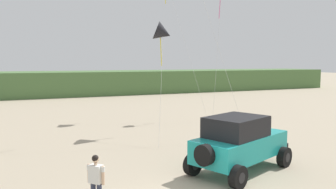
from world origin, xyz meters
name	(u,v)px	position (x,y,z in m)	size (l,w,h in m)	color
dune_ridge	(35,84)	(-3.40, 38.01, 1.55)	(90.00, 8.61, 3.09)	#4C703D
jeep	(240,142)	(3.08, 2.13, 1.20)	(5.00, 3.83, 2.26)	teal
person_watching	(96,179)	(-2.93, 0.81, 0.94)	(0.47, 0.49, 1.67)	#DBB28E
kite_orange_streamer	(163,33)	(3.39, 10.93, 6.19)	(2.85, 5.06, 6.95)	black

